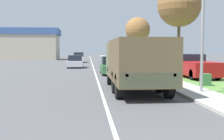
# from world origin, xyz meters

# --- Properties ---
(ground_plane) EXTENTS (180.00, 180.00, 0.00)m
(ground_plane) POSITION_xyz_m (0.00, 40.00, 0.00)
(ground_plane) COLOR #4C4C4F
(lane_centre_stripe) EXTENTS (0.12, 120.00, 0.00)m
(lane_centre_stripe) POSITION_xyz_m (0.00, 40.00, 0.00)
(lane_centre_stripe) COLOR silver
(lane_centre_stripe) RESTS_ON ground
(sidewalk_right) EXTENTS (1.80, 120.00, 0.12)m
(sidewalk_right) POSITION_xyz_m (4.50, 40.00, 0.06)
(sidewalk_right) COLOR #ADAAA3
(sidewalk_right) RESTS_ON ground
(grass_strip_right) EXTENTS (7.00, 120.00, 0.02)m
(grass_strip_right) POSITION_xyz_m (8.90, 40.00, 0.01)
(grass_strip_right) COLOR #56843D
(grass_strip_right) RESTS_ON ground
(military_truck) EXTENTS (2.50, 7.55, 2.61)m
(military_truck) POSITION_xyz_m (1.76, 11.34, 1.52)
(military_truck) COLOR #606647
(military_truck) RESTS_ON ground
(car_nearest_ahead) EXTENTS (1.85, 4.80, 1.54)m
(car_nearest_ahead) POSITION_xyz_m (1.41, 21.61, 0.70)
(car_nearest_ahead) COLOR #336B3D
(car_nearest_ahead) RESTS_ON ground
(car_second_ahead) EXTENTS (1.80, 3.94, 1.48)m
(car_second_ahead) POSITION_xyz_m (-2.15, 30.69, 0.67)
(car_second_ahead) COLOR #B7BABF
(car_second_ahead) RESTS_ON ground
(car_third_ahead) EXTENTS (1.80, 4.84, 1.72)m
(car_third_ahead) POSITION_xyz_m (-2.19, 45.09, 0.77)
(car_third_ahead) COLOR silver
(car_third_ahead) RESTS_ON ground
(pickup_truck) EXTENTS (2.07, 5.20, 1.76)m
(pickup_truck) POSITION_xyz_m (7.46, 17.75, 0.86)
(pickup_truck) COLOR maroon
(pickup_truck) RESTS_ON grass_strip_right
(lamp_post) EXTENTS (1.69, 0.24, 6.21)m
(lamp_post) POSITION_xyz_m (4.52, 9.97, 3.88)
(lamp_post) COLOR gray
(lamp_post) RESTS_ON sidewalk_right
(tree_mid_right) EXTENTS (4.32, 4.32, 8.68)m
(tree_mid_right) POSITION_xyz_m (8.39, 24.47, 6.52)
(tree_mid_right) COLOR brown
(tree_mid_right) RESTS_ON grass_strip_right
(tree_far_right) EXTENTS (3.77, 3.77, 7.07)m
(tree_far_right) POSITION_xyz_m (6.91, 39.46, 5.17)
(tree_far_right) COLOR #4C3D2D
(tree_far_right) RESTS_ON grass_strip_right
(utility_box) EXTENTS (0.55, 0.45, 0.70)m
(utility_box) POSITION_xyz_m (6.20, 12.84, 0.37)
(utility_box) COLOR #3D7042
(utility_box) RESTS_ON grass_strip_right
(building_distant) EXTENTS (19.48, 8.35, 6.69)m
(building_distant) POSITION_xyz_m (-16.57, 59.75, 3.39)
(building_distant) COLOR #B2A893
(building_distant) RESTS_ON ground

